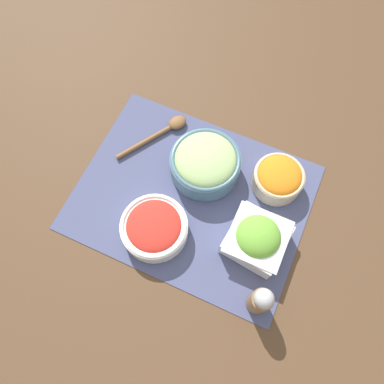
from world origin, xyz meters
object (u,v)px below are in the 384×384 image
(tomato_bowl, at_px, (154,227))
(pepper_shaker, at_px, (261,301))
(lettuce_bowl, at_px, (257,238))
(wooden_spoon, at_px, (165,130))
(cucumber_bowl, at_px, (207,163))
(carrot_bowl, at_px, (278,178))

(tomato_bowl, bearing_deg, pepper_shaker, -11.70)
(lettuce_bowl, bearing_deg, pepper_shaker, -67.71)
(wooden_spoon, bearing_deg, tomato_bowl, -69.03)
(lettuce_bowl, relative_size, wooden_spoon, 0.73)
(tomato_bowl, distance_m, cucumber_bowl, 0.20)
(carrot_bowl, bearing_deg, pepper_shaker, -78.71)
(tomato_bowl, bearing_deg, wooden_spoon, 110.97)
(tomato_bowl, xyz_separation_m, lettuce_bowl, (0.22, 0.07, 0.01))
(lettuce_bowl, bearing_deg, tomato_bowl, -162.70)
(pepper_shaker, bearing_deg, wooden_spoon, 140.11)
(carrot_bowl, relative_size, tomato_bowl, 0.78)
(carrot_bowl, distance_m, tomato_bowl, 0.32)
(carrot_bowl, relative_size, pepper_shaker, 1.05)
(carrot_bowl, distance_m, wooden_spoon, 0.32)
(cucumber_bowl, xyz_separation_m, pepper_shaker, (0.23, -0.25, 0.01))
(tomato_bowl, bearing_deg, carrot_bowl, 46.79)
(pepper_shaker, bearing_deg, carrot_bowl, 101.29)
(carrot_bowl, bearing_deg, lettuce_bowl, -87.97)
(lettuce_bowl, relative_size, pepper_shaker, 1.20)
(cucumber_bowl, relative_size, pepper_shaker, 1.49)
(tomato_bowl, xyz_separation_m, cucumber_bowl, (0.05, 0.19, 0.01))
(cucumber_bowl, relative_size, wooden_spoon, 0.91)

